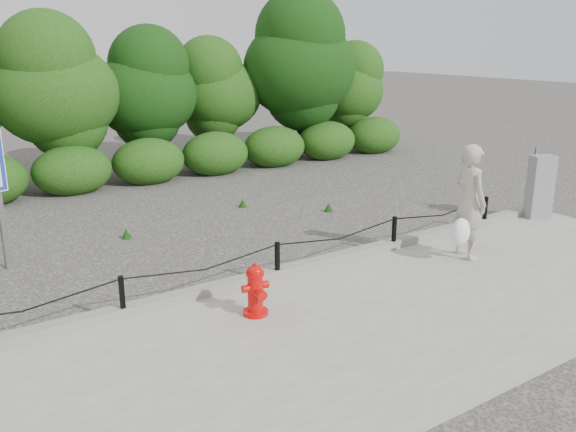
{
  "coord_description": "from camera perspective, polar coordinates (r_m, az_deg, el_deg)",
  "views": [
    {
      "loc": [
        -4.9,
        -7.51,
        3.74
      ],
      "look_at": [
        0.34,
        0.2,
        1.0
      ],
      "focal_mm": 38.0,
      "sensor_mm": 36.0,
      "label": 1
    }
  ],
  "objects": [
    {
      "name": "ground",
      "position": [
        9.72,
        -1.0,
        -6.26
      ],
      "size": [
        90.0,
        90.0,
        0.0
      ],
      "primitive_type": "plane",
      "color": "#2D2B28",
      "rests_on": "ground"
    },
    {
      "name": "sidewalk",
      "position": [
        8.25,
        6.76,
        -10.4
      ],
      "size": [
        14.0,
        4.0,
        0.08
      ],
      "primitive_type": "cube",
      "color": "gray",
      "rests_on": "ground"
    },
    {
      "name": "curb",
      "position": [
        9.7,
        -1.16,
        -5.35
      ],
      "size": [
        14.0,
        0.22,
        0.14
      ],
      "primitive_type": "cube",
      "color": "slate",
      "rests_on": "sidewalk"
    },
    {
      "name": "chain_barrier",
      "position": [
        9.55,
        -1.01,
        -3.73
      ],
      "size": [
        10.06,
        0.06,
        0.6
      ],
      "color": "black",
      "rests_on": "sidewalk"
    },
    {
      "name": "treeline",
      "position": [
        17.23,
        -16.8,
        11.75
      ],
      "size": [
        20.26,
        3.67,
        5.05
      ],
      "color": "black",
      "rests_on": "ground"
    },
    {
      "name": "fire_hydrant",
      "position": [
        8.35,
        -3.05,
        -6.96
      ],
      "size": [
        0.39,
        0.4,
        0.75
      ],
      "rotation": [
        0.0,
        0.0,
        -0.06
      ],
      "color": "red",
      "rests_on": "sidewalk"
    },
    {
      "name": "pedestrian",
      "position": [
        10.75,
        16.57,
        1.13
      ],
      "size": [
        0.83,
        0.8,
        1.97
      ],
      "rotation": [
        0.0,
        0.0,
        1.37
      ],
      "color": "#A49D8D",
      "rests_on": "sidewalk"
    },
    {
      "name": "utility_cabinet",
      "position": [
        13.76,
        22.52,
        2.54
      ],
      "size": [
        0.57,
        0.44,
        1.46
      ],
      "rotation": [
        0.0,
        0.0,
        -0.35
      ],
      "color": "gray",
      "rests_on": "sidewalk"
    }
  ]
}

